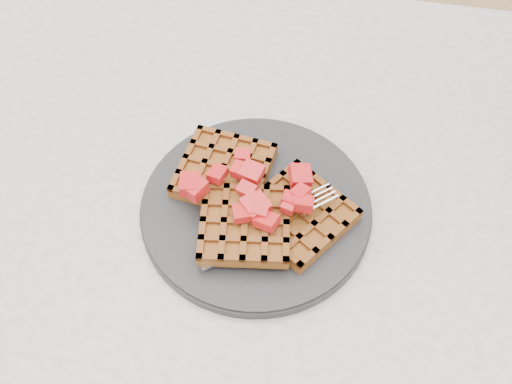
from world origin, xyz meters
TOP-DOWN VIEW (x-y plane):
  - ground at (0.00, 0.00)m, footprint 4.00×4.00m
  - table at (0.00, 0.00)m, footprint 1.20×0.80m
  - plate at (-0.08, -0.03)m, footprint 0.27×0.27m
  - waffles at (-0.07, -0.04)m, footprint 0.22×0.19m
  - strawberry_pile at (-0.08, -0.03)m, footprint 0.15×0.15m
  - fork at (-0.04, -0.06)m, footprint 0.15×0.14m

SIDE VIEW (x-z plane):
  - ground at x=0.00m, z-range 0.00..0.00m
  - table at x=0.00m, z-range 0.26..1.01m
  - plate at x=-0.08m, z-range 0.75..0.77m
  - fork at x=-0.04m, z-range 0.77..0.78m
  - waffles at x=-0.07m, z-range 0.76..0.79m
  - strawberry_pile at x=-0.08m, z-range 0.79..0.82m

